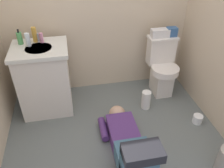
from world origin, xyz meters
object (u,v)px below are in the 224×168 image
Objects in this scene: toilet_paper_roll at (198,119)px; toiletry_bag at (172,32)px; bottle_amber at (35,35)px; soap_dispenser at (20,38)px; toilet at (162,67)px; paper_towel_roll at (146,100)px; bottle_clear at (28,40)px; person_plumber at (128,143)px; bottle_pink at (41,38)px; tissue_box at (160,33)px; faucet at (38,38)px; vanity_cabinet at (45,79)px.

toiletry_bag is at bearing 97.26° from toilet_paper_roll.
soap_dispenser is at bearing -169.39° from bottle_amber.
paper_towel_roll is at bearing -133.20° from toilet.
bottle_clear is 0.86× the size of bottle_amber.
bottle_pink reaches higher than person_plumber.
paper_towel_roll is (-0.25, -0.41, -0.68)m from tissue_box.
person_plumber reaches higher than toilet_paper_roll.
toiletry_bag is 1.09m from toilet_paper_roll.
bottle_amber is at bearing 127.16° from person_plumber.
tissue_box reaches higher than person_plumber.
toiletry_bag is at bearing 0.66° from faucet.
faucet is at bearing 143.81° from bottle_pink.
bottle_pink is 1.98m from toilet_paper_roll.
bottle_clear is (-1.57, -0.02, 0.52)m from toilet.
soap_dispenser is (-0.96, 1.03, 0.71)m from person_plumber.
bottle_clear is (-1.67, -0.11, 0.09)m from toiletry_bag.
bottle_pink reaches higher than paper_towel_roll.
toilet is 1.56m from faucet.
person_plumber is 1.44m from bottle_pink.
paper_towel_roll is at bearing -18.51° from faucet.
bottle_clear is at bearing -138.33° from faucet.
vanity_cabinet is 7.45× the size of toilet_paper_roll.
bottle_clear is at bearing -154.82° from bottle_pink.
faucet is 0.42× the size of paper_towel_roll.
soap_dispenser is at bearing 142.73° from bottle_clear.
bottle_clear is 1.29× the size of toilet_paper_roll.
faucet is at bearing 155.52° from toilet_paper_roll.
soap_dispenser and bottle_amber have the same top height.
person_plumber is 0.78m from paper_towel_roll.
bottle_pink is (-1.44, 0.05, 0.51)m from toilet.
bottle_amber is (0.15, 0.03, 0.01)m from soap_dispenser.
bottle_pink is at bearing 155.80° from toilet_paper_roll.
bottle_clear is at bearing 132.02° from person_plumber.
bottle_amber is at bearing 56.67° from bottle_clear.
bottle_clear is at bearing 152.62° from vanity_cabinet.
vanity_cabinet is 3.73× the size of tissue_box.
soap_dispenser is 0.70× the size of paper_towel_roll.
bottle_amber is at bearing 10.61° from soap_dispenser.
person_plumber is at bearing -121.18° from paper_towel_roll.
faucet is at bearing 41.67° from bottle_clear.
vanity_cabinet is at bearing -90.00° from faucet.
bottle_pink is at bearing -1.40° from soap_dispenser.
faucet is at bearing 177.19° from toilet.
toilet is 1.74m from soap_dispenser.
person_plumber is 1.48m from toiletry_bag.
vanity_cabinet is 4.94× the size of soap_dispenser.
vanity_cabinet is 0.52m from soap_dispenser.
faucet reaches higher than person_plumber.
bottle_amber is (-1.51, 0.08, 0.53)m from toilet.
bottle_clear is 0.59× the size of paper_towel_roll.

